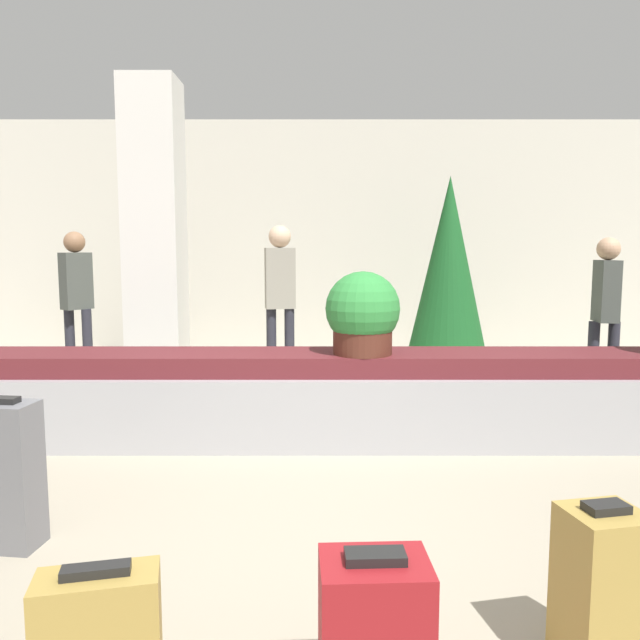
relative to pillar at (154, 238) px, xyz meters
The scene contains 11 objects.
ground_plane 4.07m from the pillar, 62.67° to the right, with size 18.00×18.00×0.00m, color #9E937F.
back_wall 2.69m from the pillar, 50.30° to the left, with size 18.00×0.06×3.20m.
carousel 2.77m from the pillar, 45.88° to the right, with size 7.54×0.74×0.70m.
pillar is the anchor object (origin of this frame).
suitcase_3 3.73m from the pillar, 87.73° to the right, with size 0.35×0.25×0.77m.
suitcase_5 5.36m from the pillar, 58.74° to the right, with size 0.31×0.29×0.62m.
potted_plant_1 2.81m from the pillar, 42.22° to the right, with size 0.56×0.56×0.63m.
traveler_0 1.32m from the pillar, 153.01° to the left, with size 0.34×0.36×1.68m.
traveler_1 4.60m from the pillar, ahead, with size 0.31×0.34×1.60m.
traveler_2 1.42m from the pillar, 13.66° to the left, with size 0.35×0.24×1.74m.
decorated_tree 3.18m from the pillar, ahead, with size 0.93×0.93×2.28m.
Camera 1 is at (-0.01, -3.18, 1.49)m, focal length 35.00 mm.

